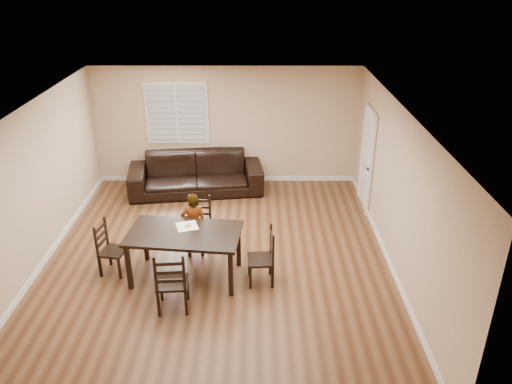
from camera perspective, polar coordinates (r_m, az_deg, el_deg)
ground at (r=8.85m, az=-4.48°, el=-7.85°), size 7.00×7.00×0.00m
room at (r=8.17m, az=-4.56°, el=3.51°), size 6.04×7.04×2.72m
dining_table at (r=8.12m, az=-8.19°, el=-5.12°), size 1.89×1.20×0.84m
chair_near at (r=9.22m, az=-6.41°, el=-3.39°), size 0.45×0.43×0.94m
chair_far at (r=7.51m, az=-9.64°, el=-10.60°), size 0.49×0.46×1.03m
chair_left at (r=8.70m, az=-16.70°, el=-6.30°), size 0.46×0.48×0.93m
chair_right at (r=8.09m, az=1.35°, el=-7.57°), size 0.44×0.46×0.96m
child at (r=8.73m, az=-7.11°, el=-3.79°), size 0.48×0.35×1.22m
napkin at (r=8.24m, az=-7.89°, el=-3.89°), size 0.42×0.42×0.00m
donut at (r=8.22m, az=-7.75°, el=-3.76°), size 0.11×0.11×0.04m
sofa at (r=11.25m, az=-6.87°, el=2.10°), size 3.06×1.52×0.86m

